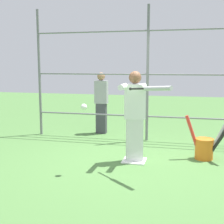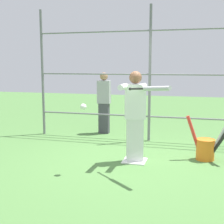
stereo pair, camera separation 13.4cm
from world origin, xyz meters
The scene contains 8 objects.
ground_plane centered at (0.00, 0.00, 0.00)m, with size 24.00×24.00×0.00m, color #4C7A3D.
home_plate centered at (0.00, 0.00, 0.01)m, with size 0.40×0.40×0.02m.
fence_backstop centered at (0.00, -1.60, 1.48)m, with size 5.25×0.06×2.97m.
batter centered at (0.00, 0.02, 0.86)m, with size 0.39×0.62×1.58m.
baseball_bat_swinging centered at (-0.41, 0.75, 1.35)m, with size 0.71×0.59×0.12m.
softball_in_flight centered at (0.66, 0.78, 1.05)m, with size 0.10×0.10×0.10m.
bat_bucket centered at (-1.22, -0.42, 0.24)m, with size 0.87×0.35×0.85m.
bystander_behind_fence centered at (1.20, -2.07, 0.78)m, with size 0.31×0.19×1.51m.
Camera 2 is at (-1.04, 5.23, 1.68)m, focal length 50.00 mm.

